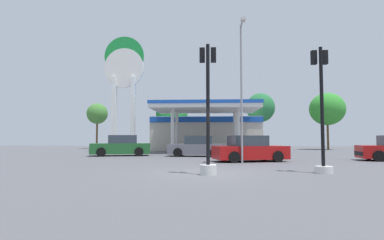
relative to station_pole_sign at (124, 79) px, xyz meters
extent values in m
plane|color=#56565B|center=(8.17, -17.37, -7.25)|extent=(90.00, 90.00, 0.00)
cube|color=beige|center=(8.04, 6.49, -5.35)|extent=(12.31, 5.61, 3.79)
cube|color=#194CB2|center=(8.04, 3.63, -3.81)|extent=(12.31, 0.12, 0.60)
cube|color=white|center=(8.04, 0.03, -3.01)|extent=(9.90, 6.71, 0.35)
cube|color=#194CB2|center=(8.04, 0.03, -2.68)|extent=(10.00, 6.81, 0.30)
cylinder|color=silver|center=(5.07, -1.82, -5.21)|extent=(0.32, 0.32, 4.07)
cylinder|color=silver|center=(11.01, -1.82, -5.21)|extent=(0.32, 0.32, 4.07)
cylinder|color=silver|center=(5.07, 1.87, -5.21)|extent=(0.32, 0.32, 4.07)
cylinder|color=silver|center=(11.01, 1.87, -5.21)|extent=(0.32, 0.32, 4.07)
cube|color=#4C4C51|center=(8.04, 0.03, -6.70)|extent=(0.90, 0.60, 1.10)
cube|color=white|center=(-0.94, -0.01, -3.52)|extent=(0.40, 0.56, 7.46)
cube|color=white|center=(0.94, -0.01, -3.52)|extent=(0.40, 0.56, 7.46)
cylinder|color=white|center=(0.00, -0.01, 1.09)|extent=(3.93, 0.22, 3.93)
cylinder|color=#198C38|center=(0.00, 0.01, 2.27)|extent=(3.93, 0.22, 3.93)
cube|color=white|center=(0.00, 0.05, 1.68)|extent=(3.61, 0.08, 0.71)
cylinder|color=black|center=(11.91, -9.75, -6.92)|extent=(0.69, 0.39, 0.66)
cylinder|color=black|center=(12.37, -11.45, -6.92)|extent=(0.69, 0.39, 0.66)
cylinder|color=black|center=(9.33, -10.46, -6.92)|extent=(0.69, 0.39, 0.66)
cylinder|color=black|center=(9.80, -12.16, -6.92)|extent=(0.69, 0.39, 0.66)
cube|color=#A51111|center=(10.85, -10.96, -6.71)|extent=(4.63, 2.88, 0.78)
cube|color=#2D3842|center=(10.70, -11.00, -6.03)|extent=(2.40, 2.08, 0.66)
cube|color=black|center=(12.89, -10.40, -6.82)|extent=(0.57, 1.69, 0.25)
cylinder|color=black|center=(6.06, -6.67, -6.92)|extent=(0.68, 0.28, 0.67)
cylinder|color=black|center=(6.20, -4.89, -6.92)|extent=(0.68, 0.28, 0.67)
cylinder|color=black|center=(8.76, -6.88, -6.92)|extent=(0.68, 0.28, 0.67)
cylinder|color=black|center=(8.90, -5.10, -6.92)|extent=(0.68, 0.28, 0.67)
cube|color=slate|center=(7.48, -5.89, -6.70)|extent=(4.50, 2.16, 0.79)
cube|color=#2D3842|center=(7.63, -5.90, -6.01)|extent=(2.20, 1.78, 0.67)
cube|color=black|center=(5.34, -5.72, -6.81)|extent=(0.26, 1.74, 0.25)
cylinder|color=black|center=(18.46, -10.67, -6.92)|extent=(0.69, 0.33, 0.66)
cylinder|color=black|center=(18.75, -8.91, -6.92)|extent=(0.69, 0.33, 0.66)
cube|color=black|center=(17.83, -9.67, -6.81)|extent=(0.40, 1.73, 0.25)
cylinder|color=black|center=(0.22, -6.68, -6.90)|extent=(0.73, 0.41, 0.69)
cylinder|color=black|center=(-0.27, -4.88, -6.90)|extent=(0.73, 0.41, 0.69)
cylinder|color=black|center=(2.95, -5.95, -6.90)|extent=(0.73, 0.41, 0.69)
cylinder|color=black|center=(2.46, -4.14, -6.90)|extent=(0.73, 0.41, 0.69)
cube|color=#1E5928|center=(1.34, -5.41, -6.67)|extent=(4.90, 3.03, 0.82)
cube|color=#2D3842|center=(1.50, -5.37, -5.96)|extent=(2.54, 2.20, 0.69)
cube|color=black|center=(-0.82, -5.99, -6.79)|extent=(0.60, 1.79, 0.26)
cylinder|color=silver|center=(8.37, -17.86, -7.06)|extent=(0.64, 0.64, 0.38)
cylinder|color=black|center=(8.37, -17.86, -4.54)|extent=(0.14, 0.14, 4.66)
cube|color=black|center=(8.15, -17.70, -2.60)|extent=(0.21, 0.20, 0.57)
sphere|color=red|center=(8.15, -17.58, -2.42)|extent=(0.15, 0.15, 0.15)
sphere|color=#D89E0C|center=(8.15, -17.58, -2.60)|extent=(0.15, 0.15, 0.15)
sphere|color=green|center=(8.15, -17.58, -2.78)|extent=(0.15, 0.15, 0.15)
cube|color=black|center=(8.59, -17.70, -2.60)|extent=(0.21, 0.20, 0.57)
sphere|color=red|center=(8.59, -17.58, -2.42)|extent=(0.15, 0.15, 0.15)
sphere|color=#D89E0C|center=(8.59, -17.58, -2.60)|extent=(0.15, 0.15, 0.15)
sphere|color=green|center=(8.59, -17.58, -2.78)|extent=(0.15, 0.15, 0.15)
cylinder|color=silver|center=(12.94, -17.08, -7.11)|extent=(0.71, 0.71, 0.28)
cylinder|color=black|center=(12.94, -17.08, -4.57)|extent=(0.14, 0.14, 4.80)
cube|color=black|center=(12.72, -16.92, -2.55)|extent=(0.21, 0.20, 0.57)
sphere|color=red|center=(12.72, -16.79, -2.37)|extent=(0.15, 0.15, 0.15)
sphere|color=#D89E0C|center=(12.72, -16.79, -2.55)|extent=(0.15, 0.15, 0.15)
sphere|color=green|center=(12.72, -16.79, -2.73)|extent=(0.15, 0.15, 0.15)
cube|color=black|center=(13.16, -16.92, -2.55)|extent=(0.21, 0.20, 0.57)
sphere|color=red|center=(13.16, -16.79, -2.37)|extent=(0.15, 0.15, 0.15)
sphere|color=#D89E0C|center=(13.16, -16.79, -2.55)|extent=(0.15, 0.15, 0.15)
sphere|color=green|center=(13.16, -16.79, -2.73)|extent=(0.15, 0.15, 0.15)
cylinder|color=brown|center=(-6.84, 11.33, -5.40)|extent=(0.25, 0.25, 3.70)
ellipsoid|color=#437E35|center=(-6.84, 11.33, -2.50)|extent=(2.80, 2.80, 2.79)
cylinder|color=brown|center=(3.39, 11.16, -5.78)|extent=(0.39, 0.39, 2.93)
ellipsoid|color=#217B34|center=(3.39, 11.16, -2.73)|extent=(4.24, 4.24, 3.99)
cylinder|color=brown|center=(14.79, 8.92, -5.30)|extent=(0.36, 0.36, 3.89)
ellipsoid|color=#27703C|center=(14.79, 8.92, -2.04)|extent=(3.53, 3.53, 3.61)
cylinder|color=brown|center=(22.99, 9.13, -5.54)|extent=(0.25, 0.25, 3.41)
ellipsoid|color=#328E2F|center=(22.99, 9.13, -2.24)|extent=(4.25, 4.25, 3.99)
cylinder|color=gray|center=(10.25, -12.17, -3.30)|extent=(0.12, 0.12, 7.90)
cylinder|color=gray|center=(10.25, -12.77, 0.55)|extent=(0.09, 1.20, 0.09)
cube|color=beige|center=(10.25, -13.37, 0.50)|extent=(0.24, 0.44, 0.16)
camera|label=1|loc=(8.42, -29.63, -5.87)|focal=28.79mm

